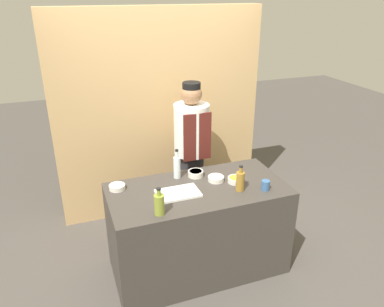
{
  "coord_description": "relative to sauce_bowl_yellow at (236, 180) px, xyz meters",
  "views": [
    {
      "loc": [
        -1.07,
        -2.78,
        2.56
      ],
      "look_at": [
        0.0,
        0.16,
        1.17
      ],
      "focal_mm": 35.0,
      "sensor_mm": 36.0,
      "label": 1
    }
  ],
  "objects": [
    {
      "name": "ground_plane",
      "position": [
        -0.38,
        0.01,
        -0.92
      ],
      "size": [
        14.0,
        14.0,
        0.0
      ],
      "primitive_type": "plane",
      "color": "#4C4742"
    },
    {
      "name": "cabinet_wall",
      "position": [
        -0.38,
        1.27,
        0.28
      ],
      "size": [
        2.41,
        0.18,
        2.4
      ],
      "color": "tan",
      "rests_on": "ground_plane"
    },
    {
      "name": "counter",
      "position": [
        -0.38,
        0.01,
        -0.47
      ],
      "size": [
        1.63,
        0.8,
        0.89
      ],
      "color": "#3D3833",
      "rests_on": "ground_plane"
    },
    {
      "name": "sauce_bowl_yellow",
      "position": [
        0.0,
        0.0,
        0.0
      ],
      "size": [
        0.15,
        0.15,
        0.05
      ],
      "color": "silver",
      "rests_on": "counter"
    },
    {
      "name": "sauce_bowl_green",
      "position": [
        -1.07,
        0.25,
        -0.0
      ],
      "size": [
        0.15,
        0.15,
        0.04
      ],
      "color": "silver",
      "rests_on": "counter"
    },
    {
      "name": "sauce_bowl_brown",
      "position": [
        -0.31,
        0.24,
        0.0
      ],
      "size": [
        0.15,
        0.15,
        0.06
      ],
      "color": "silver",
      "rests_on": "counter"
    },
    {
      "name": "sauce_bowl_red",
      "position": [
        -0.17,
        0.09,
        -0.0
      ],
      "size": [
        0.15,
        0.15,
        0.05
      ],
      "color": "silver",
      "rests_on": "counter"
    },
    {
      "name": "cutting_board",
      "position": [
        -0.58,
        -0.03,
        -0.02
      ],
      "size": [
        0.38,
        0.24,
        0.02
      ],
      "color": "white",
      "rests_on": "counter"
    },
    {
      "name": "bottle_vinegar",
      "position": [
        -0.03,
        -0.15,
        0.07
      ],
      "size": [
        0.08,
        0.08,
        0.24
      ],
      "color": "olive",
      "rests_on": "counter"
    },
    {
      "name": "bottle_clear",
      "position": [
        -0.49,
        0.28,
        0.09
      ],
      "size": [
        0.07,
        0.07,
        0.29
      ],
      "color": "silver",
      "rests_on": "counter"
    },
    {
      "name": "bottle_oil",
      "position": [
        -0.82,
        -0.28,
        0.07
      ],
      "size": [
        0.08,
        0.08,
        0.24
      ],
      "color": "olive",
      "rests_on": "counter"
    },
    {
      "name": "cup_blue",
      "position": [
        0.19,
        -0.22,
        0.02
      ],
      "size": [
        0.08,
        0.08,
        0.09
      ],
      "color": "#386093",
      "rests_on": "counter"
    },
    {
      "name": "chef_center",
      "position": [
        -0.17,
        0.75,
        -0.01
      ],
      "size": [
        0.38,
        0.38,
        1.68
      ],
      "color": "#28282D",
      "rests_on": "ground_plane"
    }
  ]
}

